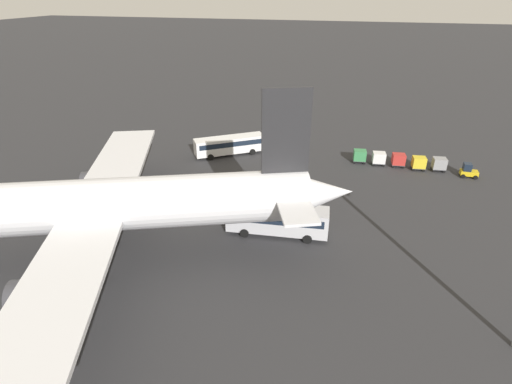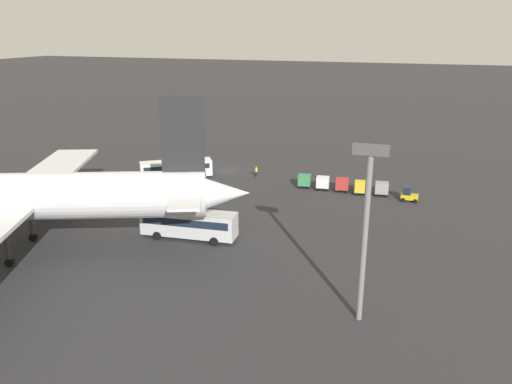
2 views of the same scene
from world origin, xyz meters
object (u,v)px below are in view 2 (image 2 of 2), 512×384
at_px(cargo_cart_white, 323,182).
at_px(cargo_cart_green, 304,180).
at_px(shuttle_bus_far, 189,222).
at_px(cargo_cart_yellow, 361,187).
at_px(cargo_cart_red, 342,184).
at_px(cargo_cart_grey, 382,188).
at_px(worker_person, 256,172).
at_px(shuttle_bus_near, 176,168).
at_px(baggage_tug, 409,195).

distance_m(cargo_cart_white, cargo_cart_green, 2.96).
distance_m(shuttle_bus_far, cargo_cart_white, 26.01).
bearing_deg(shuttle_bus_far, cargo_cart_yellow, -131.72).
bearing_deg(cargo_cart_green, shuttle_bus_far, 71.14).
bearing_deg(cargo_cart_red, cargo_cart_green, -0.67).
xyz_separation_m(shuttle_bus_far, cargo_cart_red, (-14.01, -23.67, -0.79)).
relative_size(cargo_cart_grey, cargo_cart_red, 1.00).
relative_size(cargo_cart_grey, cargo_cart_yellow, 1.00).
xyz_separation_m(cargo_cart_grey, cargo_cart_red, (5.90, -0.08, 0.00)).
bearing_deg(worker_person, cargo_cart_yellow, 168.24).
height_order(shuttle_bus_near, baggage_tug, shuttle_bus_near).
xyz_separation_m(shuttle_bus_far, cargo_cart_grey, (-19.90, -23.59, -0.79)).
xyz_separation_m(shuttle_bus_near, worker_person, (-12.06, -5.48, -0.97)).
xyz_separation_m(cargo_cart_red, cargo_cart_green, (5.90, -0.07, 0.00)).
bearing_deg(shuttle_bus_near, cargo_cart_white, 150.19).
relative_size(shuttle_bus_far, cargo_cart_white, 5.29).
distance_m(cargo_cart_grey, cargo_cart_red, 5.90).
distance_m(worker_person, cargo_cart_red, 15.31).
bearing_deg(cargo_cart_grey, baggage_tug, 163.56).
distance_m(shuttle_bus_far, baggage_tug, 32.75).
xyz_separation_m(cargo_cart_grey, cargo_cart_yellow, (2.95, 0.40, 0.00)).
distance_m(shuttle_bus_far, cargo_cart_yellow, 28.74).
relative_size(worker_person, cargo_cart_yellow, 0.80).
xyz_separation_m(shuttle_bus_far, baggage_tug, (-23.83, -22.44, -1.04)).
bearing_deg(cargo_cart_white, cargo_cart_red, -177.16).
xyz_separation_m(cargo_cart_red, cargo_cart_white, (2.95, 0.15, 0.00)).
distance_m(shuttle_bus_far, cargo_cart_red, 27.52).
height_order(shuttle_bus_near, cargo_cart_green, shuttle_bus_near).
distance_m(baggage_tug, cargo_cart_yellow, 6.92).
xyz_separation_m(worker_person, cargo_cart_white, (-12.01, 3.40, 0.32)).
xyz_separation_m(shuttle_bus_far, worker_person, (0.95, -26.92, -1.11)).
relative_size(shuttle_bus_near, cargo_cart_grey, 5.03).
distance_m(shuttle_bus_near, worker_person, 13.28).
bearing_deg(cargo_cart_green, worker_person, -19.35).
relative_size(shuttle_bus_near, cargo_cart_white, 5.03).
xyz_separation_m(shuttle_bus_near, baggage_tug, (-36.84, -0.99, -0.89)).
relative_size(cargo_cart_white, cargo_cart_green, 1.00).
bearing_deg(cargo_cart_green, shuttle_bus_near, 6.20).
bearing_deg(cargo_cart_white, worker_person, -15.80).
height_order(cargo_cart_red, cargo_cart_green, same).
distance_m(shuttle_bus_far, cargo_cart_grey, 30.88).
xyz_separation_m(shuttle_bus_near, cargo_cart_red, (-27.02, -2.22, -0.64)).
bearing_deg(shuttle_bus_near, cargo_cart_red, 149.97).
xyz_separation_m(baggage_tug, cargo_cart_white, (12.77, -1.09, 0.25)).
bearing_deg(cargo_cart_green, cargo_cart_red, 179.33).
distance_m(shuttle_bus_near, cargo_cart_white, 24.17).
relative_size(baggage_tug, cargo_cart_yellow, 1.10).
xyz_separation_m(baggage_tug, cargo_cart_grey, (3.93, -1.16, 0.25)).
bearing_deg(cargo_cart_grey, shuttle_bus_far, 49.85).
distance_m(baggage_tug, worker_person, 25.18).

